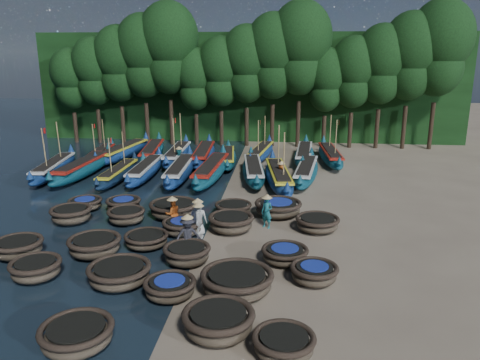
# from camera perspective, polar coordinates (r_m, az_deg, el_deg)

# --- Properties ---
(ground) EXTENTS (120.00, 120.00, 0.00)m
(ground) POSITION_cam_1_polar(r_m,az_deg,el_deg) (23.60, -3.56, -5.18)
(ground) COLOR gray
(ground) RESTS_ON ground
(foliage_wall) EXTENTS (40.00, 3.00, 10.00)m
(foliage_wall) POSITION_cam_1_polar(r_m,az_deg,el_deg) (45.56, 1.08, 11.26)
(foliage_wall) COLOR black
(foliage_wall) RESTS_ON ground
(coracle_2) EXTENTS (2.16, 2.16, 0.75)m
(coracle_2) POSITION_cam_1_polar(r_m,az_deg,el_deg) (14.88, -19.27, -17.41)
(coracle_2) COLOR #4E4230
(coracle_2) RESTS_ON ground
(coracle_3) EXTENTS (2.53, 2.53, 0.84)m
(coracle_3) POSITION_cam_1_polar(r_m,az_deg,el_deg) (14.61, -2.65, -16.87)
(coracle_3) COLOR #4E4230
(coracle_3) RESTS_ON ground
(coracle_4) EXTENTS (2.05, 2.05, 0.68)m
(coracle_4) POSITION_cam_1_polar(r_m,az_deg,el_deg) (13.89, 5.36, -19.27)
(coracle_4) COLOR #4E4230
(coracle_4) RESTS_ON ground
(coracle_5) EXTENTS (1.93, 1.93, 0.76)m
(coracle_5) POSITION_cam_1_polar(r_m,az_deg,el_deg) (19.37, -23.63, -9.86)
(coracle_5) COLOR #4E4230
(coracle_5) RESTS_ON ground
(coracle_6) EXTENTS (2.57, 2.57, 0.79)m
(coracle_6) POSITION_cam_1_polar(r_m,az_deg,el_deg) (17.95, -14.50, -10.97)
(coracle_6) COLOR #4E4230
(coracle_6) RESTS_ON ground
(coracle_7) EXTENTS (1.85, 1.85, 0.68)m
(coracle_7) POSITION_cam_1_polar(r_m,az_deg,el_deg) (16.78, -8.54, -12.83)
(coracle_7) COLOR #4E4230
(coracle_7) RESTS_ON ground
(coracle_8) EXTENTS (2.88, 2.88, 0.85)m
(coracle_8) POSITION_cam_1_polar(r_m,az_deg,el_deg) (16.80, -0.36, -12.25)
(coracle_8) COLOR #4E4230
(coracle_8) RESTS_ON ground
(coracle_9) EXTENTS (1.80, 1.80, 0.70)m
(coracle_9) POSITION_cam_1_polar(r_m,az_deg,el_deg) (17.77, 9.04, -11.11)
(coracle_9) COLOR #4E4230
(coracle_9) RESTS_ON ground
(coracle_10) EXTENTS (2.33, 2.33, 0.78)m
(coracle_10) POSITION_cam_1_polar(r_m,az_deg,el_deg) (21.63, -25.41, -7.41)
(coracle_10) COLOR #4E4230
(coracle_10) RESTS_ON ground
(coracle_11) EXTENTS (2.49, 2.49, 0.81)m
(coracle_11) POSITION_cam_1_polar(r_m,az_deg,el_deg) (20.62, -17.31, -7.61)
(coracle_11) COLOR #4E4230
(coracle_11) RESTS_ON ground
(coracle_12) EXTENTS (2.40, 2.40, 0.63)m
(coracle_12) POSITION_cam_1_polar(r_m,az_deg,el_deg) (20.96, -11.34, -7.12)
(coracle_12) COLOR #4E4230
(coracle_12) RESTS_ON ground
(coracle_13) EXTENTS (2.30, 2.30, 0.77)m
(coracle_13) POSITION_cam_1_polar(r_m,az_deg,el_deg) (19.11, -6.49, -8.91)
(coracle_13) COLOR #4E4230
(coracle_13) RESTS_ON ground
(coracle_14) EXTENTS (2.08, 2.08, 0.65)m
(coracle_14) POSITION_cam_1_polar(r_m,az_deg,el_deg) (19.21, 5.49, -8.97)
(coracle_14) COLOR #4E4230
(coracle_14) RESTS_ON ground
(coracle_15) EXTENTS (2.44, 2.44, 0.82)m
(coracle_15) POSITION_cam_1_polar(r_m,az_deg,el_deg) (24.77, -19.90, -3.94)
(coracle_15) COLOR #4E4230
(coracle_15) RESTS_ON ground
(coracle_16) EXTENTS (1.87, 1.87, 0.75)m
(coracle_16) POSITION_cam_1_polar(r_m,az_deg,el_deg) (23.92, -13.70, -4.22)
(coracle_16) COLOR #4E4230
(coracle_16) RESTS_ON ground
(coracle_17) EXTENTS (2.30, 2.30, 0.72)m
(coracle_17) POSITION_cam_1_polar(r_m,az_deg,el_deg) (22.04, -7.00, -5.62)
(coracle_17) COLOR #4E4230
(coracle_17) RESTS_ON ground
(coracle_18) EXTENTS (2.65, 2.65, 0.83)m
(coracle_18) POSITION_cam_1_polar(r_m,az_deg,el_deg) (22.21, -1.08, -5.17)
(coracle_18) COLOR #4E4230
(coracle_18) RESTS_ON ground
(coracle_19) EXTENTS (2.45, 2.45, 0.71)m
(coracle_19) POSITION_cam_1_polar(r_m,az_deg,el_deg) (22.62, 9.42, -5.19)
(coracle_19) COLOR #4E4230
(coracle_19) RESTS_ON ground
(coracle_20) EXTENTS (2.11, 2.11, 0.63)m
(coracle_20) POSITION_cam_1_polar(r_m,az_deg,el_deg) (26.58, -18.35, -2.73)
(coracle_20) COLOR #4E4230
(coracle_20) RESTS_ON ground
(coracle_21) EXTENTS (2.02, 2.02, 0.71)m
(coracle_21) POSITION_cam_1_polar(r_m,az_deg,el_deg) (25.77, -14.01, -2.86)
(coracle_21) COLOR #4E4230
(coracle_21) RESTS_ON ground
(coracle_22) EXTENTS (3.05, 3.05, 0.82)m
(coracle_22) POSITION_cam_1_polar(r_m,az_deg,el_deg) (24.33, -8.11, -3.48)
(coracle_22) COLOR #4E4230
(coracle_22) RESTS_ON ground
(coracle_23) EXTENTS (2.39, 2.39, 0.64)m
(coracle_23) POSITION_cam_1_polar(r_m,az_deg,el_deg) (24.51, -0.83, -3.44)
(coracle_23) COLOR #4E4230
(coracle_23) RESTS_ON ground
(coracle_24) EXTENTS (2.64, 2.64, 0.80)m
(coracle_24) POSITION_cam_1_polar(r_m,az_deg,el_deg) (24.37, 4.67, -3.37)
(coracle_24) COLOR #4E4230
(coracle_24) RESTS_ON ground
(long_boat_0) EXTENTS (2.56, 8.33, 3.57)m
(long_boat_0) POSITION_cam_1_polar(r_m,az_deg,el_deg) (34.57, -21.77, 1.39)
(long_boat_0) COLOR navy
(long_boat_0) RESTS_ON ground
(long_boat_1) EXTENTS (2.01, 8.96, 1.58)m
(long_boat_1) POSITION_cam_1_polar(r_m,az_deg,el_deg) (33.79, -18.58, 1.45)
(long_boat_1) COLOR navy
(long_boat_1) RESTS_ON ground
(long_boat_2) EXTENTS (1.34, 7.36, 3.13)m
(long_boat_2) POSITION_cam_1_polar(r_m,az_deg,el_deg) (31.93, -14.66, 0.78)
(long_boat_2) COLOR #0E1D35
(long_boat_2) RESTS_ON ground
(long_boat_3) EXTENTS (1.57, 8.10, 1.43)m
(long_boat_3) POSITION_cam_1_polar(r_m,az_deg,el_deg) (32.25, -11.46, 1.20)
(long_boat_3) COLOR navy
(long_boat_3) RESTS_ON ground
(long_boat_4) EXTENTS (1.85, 8.62, 1.52)m
(long_boat_4) POSITION_cam_1_polar(r_m,az_deg,el_deg) (31.60, -7.32, 1.16)
(long_boat_4) COLOR navy
(long_boat_4) RESTS_ON ground
(long_boat_5) EXTENTS (2.06, 9.14, 1.61)m
(long_boat_5) POSITION_cam_1_polar(r_m,az_deg,el_deg) (31.32, -3.53, 1.20)
(long_boat_5) COLOR navy
(long_boat_5) RESTS_ON ground
(long_boat_6) EXTENTS (2.43, 8.34, 1.48)m
(long_boat_6) POSITION_cam_1_polar(r_m,az_deg,el_deg) (31.39, 1.65, 1.16)
(long_boat_6) COLOR navy
(long_boat_6) RESTS_ON ground
(long_boat_7) EXTENTS (2.61, 8.67, 3.71)m
(long_boat_7) POSITION_cam_1_polar(r_m,az_deg,el_deg) (29.88, 4.73, 0.43)
(long_boat_7) COLOR navy
(long_boat_7) RESTS_ON ground
(long_boat_8) EXTENTS (2.50, 8.27, 1.47)m
(long_boat_8) POSITION_cam_1_polar(r_m,az_deg,el_deg) (31.48, 8.06, 1.04)
(long_boat_8) COLOR navy
(long_boat_8) RESTS_ON ground
(long_boat_9) EXTENTS (1.94, 7.41, 3.16)m
(long_boat_9) POSITION_cam_1_polar(r_m,az_deg,el_deg) (37.94, -16.73, 2.91)
(long_boat_9) COLOR navy
(long_boat_9) RESTS_ON ground
(long_boat_10) EXTENTS (2.78, 8.64, 1.54)m
(long_boat_10) POSITION_cam_1_polar(r_m,az_deg,el_deg) (38.46, -14.00, 3.39)
(long_boat_10) COLOR navy
(long_boat_10) RESTS_ON ground
(long_boat_11) EXTENTS (2.57, 8.58, 1.52)m
(long_boat_11) POSITION_cam_1_polar(r_m,az_deg,el_deg) (37.91, -10.65, 3.41)
(long_boat_11) COLOR navy
(long_boat_11) RESTS_ON ground
(long_boat_12) EXTENTS (1.83, 8.56, 3.64)m
(long_boat_12) POSITION_cam_1_polar(r_m,az_deg,el_deg) (36.59, -7.66, 3.11)
(long_boat_12) COLOR navy
(long_boat_12) RESTS_ON ground
(long_boat_13) EXTENTS (1.98, 8.71, 1.53)m
(long_boat_13) POSITION_cam_1_polar(r_m,az_deg,el_deg) (36.37, -4.47, 3.13)
(long_boat_13) COLOR navy
(long_boat_13) RESTS_ON ground
(long_boat_14) EXTENTS (2.06, 7.28, 1.29)m
(long_boat_14) POSITION_cam_1_polar(r_m,az_deg,el_deg) (35.52, -1.50, 2.72)
(long_boat_14) COLOR navy
(long_boat_14) RESTS_ON ground
(long_boat_15) EXTENTS (2.48, 7.75, 3.32)m
(long_boat_15) POSITION_cam_1_polar(r_m,az_deg,el_deg) (37.19, 2.54, 3.35)
(long_boat_15) COLOR navy
(long_boat_15) RESTS_ON ground
(long_boat_16) EXTENTS (2.04, 8.51, 1.50)m
(long_boat_16) POSITION_cam_1_polar(r_m,az_deg,el_deg) (36.64, 7.83, 3.11)
(long_boat_16) COLOR navy
(long_boat_16) RESTS_ON ground
(long_boat_17) EXTENTS (1.96, 8.30, 3.53)m
(long_boat_17) POSITION_cam_1_polar(r_m,az_deg,el_deg) (36.69, 10.95, 2.97)
(long_boat_17) COLOR navy
(long_boat_17) RESTS_ON ground
(fisherman_0) EXTENTS (0.84, 0.58, 1.87)m
(fisherman_0) POSITION_cam_1_polar(r_m,az_deg,el_deg) (21.83, -5.14, -4.44)
(fisherman_0) COLOR silver
(fisherman_0) RESTS_ON ground
(fisherman_1) EXTENTS (0.69, 0.61, 1.79)m
(fisherman_1) POSITION_cam_1_polar(r_m,az_deg,el_deg) (22.61, 3.29, -3.67)
(fisherman_1) COLOR #185D65
(fisherman_1) RESTS_ON ground
(fisherman_2) EXTENTS (0.94, 0.88, 1.74)m
(fisherman_2) POSITION_cam_1_polar(r_m,az_deg,el_deg) (22.69, -8.20, -3.94)
(fisherman_2) COLOR #BB5018
(fisherman_2) RESTS_ON ground
(fisherman_3) EXTENTS (1.27, 1.00, 1.93)m
(fisherman_3) POSITION_cam_1_polar(r_m,az_deg,el_deg) (19.69, -6.37, -6.70)
(fisherman_3) COLOR black
(fisherman_3) RESTS_ON ground
(fisherman_4) EXTENTS (0.52, 0.96, 1.81)m
(fisherman_4) POSITION_cam_1_polar(r_m,az_deg,el_deg) (21.44, -5.06, -4.87)
(fisherman_4) COLOR silver
(fisherman_4) RESTS_ON ground
(fisherman_5) EXTENTS (1.50, 1.05, 1.76)m
(fisherman_5) POSITION_cam_1_polar(r_m,az_deg,el_deg) (34.30, -7.40, 2.70)
(fisherman_5) COLOR #185D65
(fisherman_5) RESTS_ON ground
(fisherman_6) EXTENTS (0.61, 0.82, 1.72)m
(fisherman_6) POSITION_cam_1_polar(r_m,az_deg,el_deg) (29.72, 5.05, 0.82)
(fisherman_6) COLOR #BB5018
(fisherman_6) RESTS_ON ground
(tree_0) EXTENTS (3.68, 3.68, 8.68)m
(tree_0) POSITION_cam_1_polar(r_m,az_deg,el_deg) (46.23, -19.91, 11.64)
(tree_0) COLOR black
(tree_0) RESTS_ON ground
(tree_1) EXTENTS (4.09, 4.09, 9.65)m
(tree_1) POSITION_cam_1_polar(r_m,az_deg,el_deg) (45.27, -17.29, 12.66)
(tree_1) COLOR black
(tree_1) RESTS_ON ground
(tree_2) EXTENTS (4.51, 4.51, 10.63)m
(tree_2) POSITION_cam_1_polar(r_m,az_deg,el_deg) (44.42, -14.55, 13.68)
(tree_2) COLOR black
(tree_2) RESTS_ON ground
(tree_3) EXTENTS (4.92, 4.92, 11.60)m
(tree_3) POSITION_cam_1_polar(r_m,az_deg,el_deg) (43.69, -11.68, 14.72)
(tree_3) COLOR black
(tree_3) RESTS_ON ground
(tree_4) EXTENTS (5.34, 5.34, 12.58)m
(tree_4) POSITION_cam_1_polar(r_m,az_deg,el_deg) (43.08, -8.69, 15.75)
(tree_4) COLOR black
(tree_4) RESTS_ON ground
(tree_5) EXTENTS (3.68, 3.68, 8.68)m
(tree_5) POSITION_cam_1_polar(r_m,az_deg,el_deg) (42.64, -5.48, 12.22)
(tree_5) COLOR black
(tree_5) RESTS_ON ground
(tree_6) EXTENTS (4.09, 4.09, 9.65)m
(tree_6) POSITION_cam_1_polar(r_m,az_deg,el_deg) (42.23, -2.35, 13.17)
(tree_6) COLOR black
(tree_6) RESTS_ON ground
(tree_7) EXTENTS (4.51, 4.51, 10.63)m
(tree_7) POSITION_cam_1_polar(r_m,az_deg,el_deg) (41.96, 0.85, 14.08)
(tree_7) COLOR black
(tree_7) RESTS_ON ground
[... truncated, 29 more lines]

